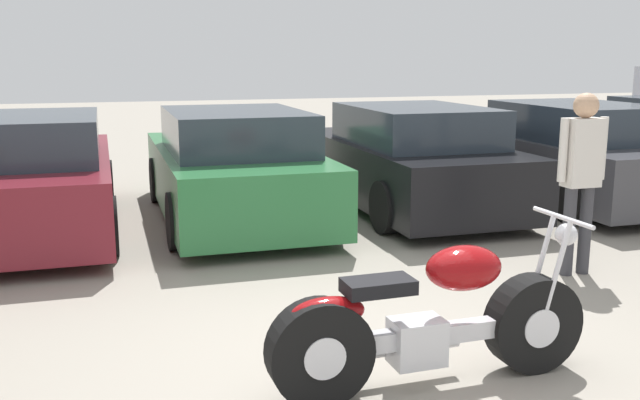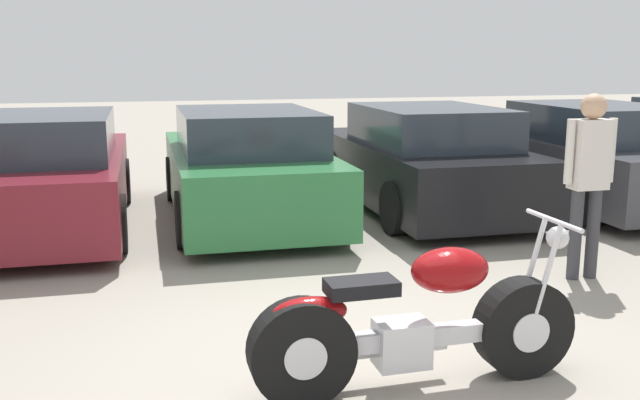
% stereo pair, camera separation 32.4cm
% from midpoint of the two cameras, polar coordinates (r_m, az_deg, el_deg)
% --- Properties ---
extents(ground_plane, '(60.00, 60.00, 0.00)m').
position_cam_midpoint_polar(ground_plane, '(5.08, 5.96, -13.24)').
color(ground_plane, gray).
extents(motorcycle, '(2.20, 0.62, 1.08)m').
position_cam_midpoint_polar(motorcycle, '(4.68, 9.60, -9.83)').
color(motorcycle, black).
rests_on(motorcycle, ground_plane).
extents(parked_car_maroon, '(1.96, 4.46, 1.44)m').
position_cam_midpoint_polar(parked_car_maroon, '(9.29, -20.26, 1.84)').
color(parked_car_maroon, maroon).
rests_on(parked_car_maroon, ground_plane).
extents(parked_car_green, '(1.96, 4.46, 1.44)m').
position_cam_midpoint_polar(parked_car_green, '(9.37, -4.98, 2.59)').
color(parked_car_green, '#286B38').
rests_on(parked_car_green, ground_plane).
extents(parked_car_black, '(1.96, 4.46, 1.44)m').
position_cam_midpoint_polar(parked_car_black, '(10.06, 9.15, 3.10)').
color(parked_car_black, black).
rests_on(parked_car_black, ground_plane).
extents(parked_car_dark_grey, '(1.96, 4.46, 1.44)m').
position_cam_midpoint_polar(parked_car_dark_grey, '(11.13, 21.37, 3.26)').
color(parked_car_dark_grey, '#3D3D42').
rests_on(parked_car_dark_grey, ground_plane).
extents(person_standing, '(0.52, 0.24, 1.78)m').
position_cam_midpoint_polar(person_standing, '(7.23, 21.94, 2.27)').
color(person_standing, '#38383D').
rests_on(person_standing, ground_plane).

